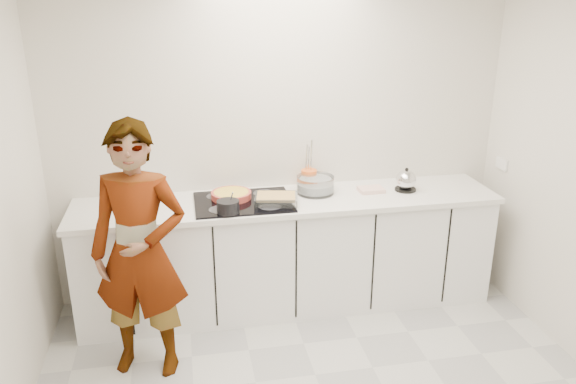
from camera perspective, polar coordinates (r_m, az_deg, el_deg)
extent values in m
cube|color=silver|center=(4.45, -0.72, 5.43)|extent=(3.60, 0.00, 2.60)
cube|color=white|center=(4.91, 20.91, 2.70)|extent=(0.02, 0.15, 0.09)
cube|color=white|center=(4.46, 0.07, -6.42)|extent=(3.20, 0.58, 0.87)
cube|color=white|center=(4.28, 0.07, -0.95)|extent=(3.24, 0.64, 0.04)
cube|color=black|center=(4.20, -4.57, -1.02)|extent=(0.72, 0.54, 0.01)
cylinder|color=#B83F34|center=(4.26, -5.79, -0.30)|extent=(0.39, 0.39, 0.05)
cylinder|color=yellow|center=(4.25, -5.80, -0.06)|extent=(0.34, 0.34, 0.01)
cylinder|color=black|center=(3.98, -6.10, -1.48)|extent=(0.21, 0.21, 0.09)
cylinder|color=silver|center=(3.99, -5.86, -0.83)|extent=(0.05, 0.06, 0.14)
cube|color=silver|center=(4.14, -1.21, -0.73)|extent=(0.35, 0.29, 0.06)
cube|color=tan|center=(4.14, -1.21, -0.46)|extent=(0.32, 0.25, 0.02)
cylinder|color=silver|center=(4.38, 2.79, 0.74)|extent=(0.34, 0.34, 0.14)
cylinder|color=white|center=(4.38, 2.79, 0.48)|extent=(0.28, 0.28, 0.06)
cube|color=white|center=(4.47, 8.43, 0.24)|extent=(0.20, 0.15, 0.03)
cylinder|color=black|center=(4.54, 11.82, 0.27)|extent=(0.17, 0.17, 0.02)
sphere|color=silver|center=(4.52, 11.89, 1.21)|extent=(0.16, 0.16, 0.16)
sphere|color=black|center=(4.49, 11.97, 2.27)|extent=(0.03, 0.03, 0.03)
cylinder|color=orange|center=(4.47, 2.14, 1.30)|extent=(0.13, 0.13, 0.16)
imported|color=white|center=(3.68, -14.84, -5.96)|extent=(0.70, 0.55, 1.70)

